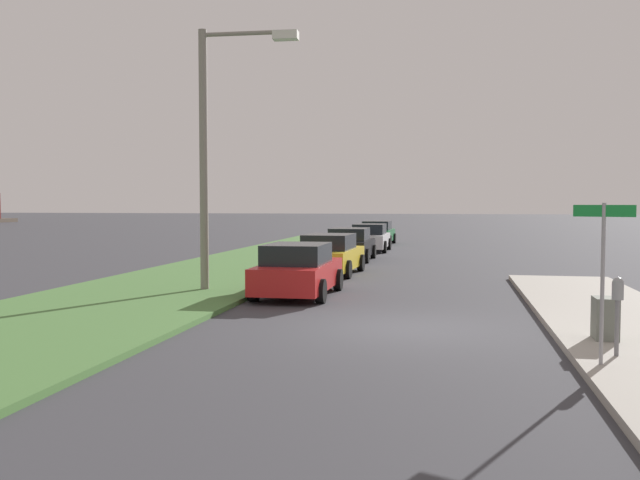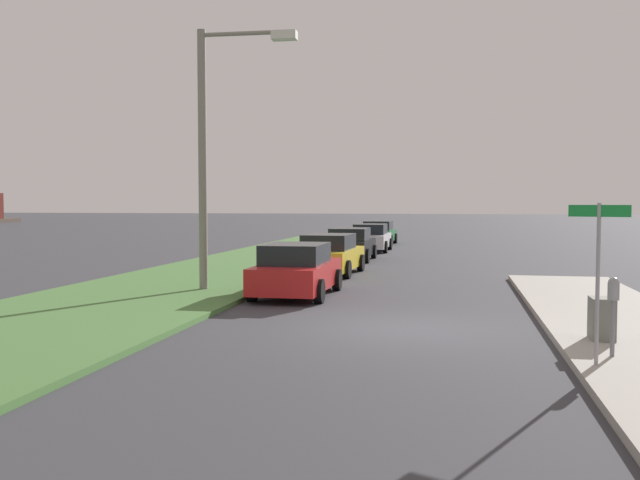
# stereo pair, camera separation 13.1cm
# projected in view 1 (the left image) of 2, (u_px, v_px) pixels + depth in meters

# --- Properties ---
(ground) EXTENTS (300.00, 300.00, 0.00)m
(ground) POSITION_uv_depth(u_px,v_px,m) (403.00, 328.00, 14.34)
(ground) COLOR #38383D
(grass_median) EXTENTS (60.00, 6.00, 0.12)m
(grass_median) POSITION_uv_depth(u_px,v_px,m) (222.00, 272.00, 25.51)
(grass_median) COLOR #477238
(grass_median) RESTS_ON ground
(parked_car_red) EXTENTS (4.31, 2.03, 1.47)m
(parked_car_red) POSITION_uv_depth(u_px,v_px,m) (298.00, 270.00, 19.30)
(parked_car_red) COLOR red
(parked_car_red) RESTS_ON ground
(parked_car_yellow) EXTENTS (4.37, 2.16, 1.47)m
(parked_car_yellow) POSITION_uv_depth(u_px,v_px,m) (330.00, 255.00, 25.15)
(parked_car_yellow) COLOR gold
(parked_car_yellow) RESTS_ON ground
(parked_car_black) EXTENTS (4.30, 2.02, 1.47)m
(parked_car_black) POSITION_uv_depth(u_px,v_px,m) (350.00, 245.00, 31.18)
(parked_car_black) COLOR black
(parked_car_black) RESTS_ON ground
(parked_car_white) EXTENTS (4.30, 2.02, 1.47)m
(parked_car_white) POSITION_uv_depth(u_px,v_px,m) (370.00, 238.00, 37.17)
(parked_car_white) COLOR silver
(parked_car_white) RESTS_ON ground
(parked_car_green) EXTENTS (4.33, 2.08, 1.47)m
(parked_car_green) POSITION_uv_depth(u_px,v_px,m) (377.00, 233.00, 43.22)
(parked_car_green) COLOR #1E6B38
(parked_car_green) RESTS_ON ground
(parking_meter) EXTENTS (0.18, 0.18, 1.42)m
(parking_meter) POSITION_uv_depth(u_px,v_px,m) (618.00, 300.00, 11.07)
(parking_meter) COLOR slate
(parking_meter) RESTS_ON ground
(utility_box) EXTENTS (0.55, 0.40, 0.90)m
(utility_box) POSITION_uv_depth(u_px,v_px,m) (605.00, 322.00, 12.46)
(utility_box) COLOR slate
(utility_box) RESTS_ON ground
(street_sign) EXTENTS (0.40, 0.83, 2.60)m
(street_sign) POSITION_uv_depth(u_px,v_px,m) (603.00, 262.00, 10.45)
(street_sign) COLOR #99999E
(street_sign) RESTS_ON ground
(streetlight) EXTENTS (0.40, 2.87, 7.50)m
(streetlight) POSITION_uv_depth(u_px,v_px,m) (215.00, 140.00, 19.67)
(streetlight) COLOR gray
(streetlight) RESTS_ON ground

